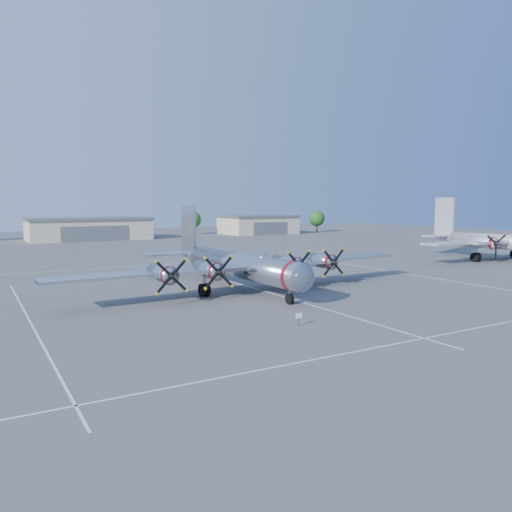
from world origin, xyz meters
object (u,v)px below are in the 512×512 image
hangar_center (89,229)px  main_bomber_b29 (237,289)px  tree_far_east (317,218)px  info_placard (299,317)px  hangar_east (258,224)px  tree_east (193,220)px  twin_engine_east (489,259)px

hangar_center → main_bomber_b29: bearing=-91.3°
tree_far_east → info_placard: tree_far_east is taller
hangar_east → tree_far_east: (20.00, -1.96, 1.51)m
hangar_east → tree_east: tree_east is taller
tree_far_east → hangar_center: bearing=178.3°
main_bomber_b29 → hangar_center: bearing=85.8°
tree_east → tree_far_east: (38.00, -8.00, 0.00)m
hangar_east → info_placard: size_ratio=21.41×
tree_far_east → hangar_east: bearing=174.4°
info_placard → hangar_center: bearing=92.2°
hangar_center → tree_east: 30.64m
tree_far_east → main_bomber_b29: 105.66m
hangar_east → main_bomber_b29: hangar_east is taller
tree_far_east → info_placard: bearing=-127.6°
hangar_east → tree_far_east: bearing=-5.6°
hangar_center → hangar_east: bearing=0.0°
tree_east → tree_far_east: size_ratio=1.00×
main_bomber_b29 → twin_engine_east: size_ratio=1.26×
twin_engine_east → info_placard: 55.15m
tree_east → main_bomber_b29: (-31.90, -87.12, -4.22)m
hangar_center → tree_east: tree_east is taller
tree_far_east → twin_engine_east: tree_far_east is taller
hangar_center → tree_far_east: tree_far_east is taller
hangar_east → twin_engine_east: bearing=-91.6°
hangar_center → twin_engine_east: bearing=-59.1°
hangar_center → hangar_east: 48.00m
twin_engine_east → info_placard: twin_engine_east is taller
hangar_east → main_bomber_b29: size_ratio=0.53×
main_bomber_b29 → twin_engine_east: twin_engine_east is taller
tree_east → hangar_center: bearing=-168.6°
tree_east → info_placard: bearing=-108.9°
hangar_east → hangar_center: bearing=-180.0°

